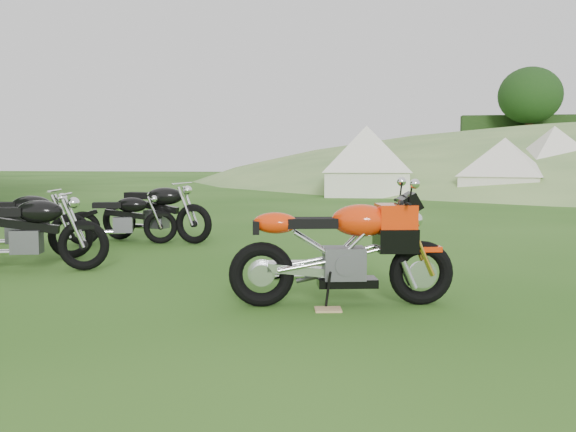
% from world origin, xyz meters
% --- Properties ---
extents(ground, '(120.00, 120.00, 0.00)m').
position_xyz_m(ground, '(0.00, 0.00, 0.00)').
color(ground, '#1E4C10').
rests_on(ground, ground).
extents(sport_motorcycle, '(2.21, 0.95, 1.29)m').
position_xyz_m(sport_motorcycle, '(0.46, 1.13, 0.64)').
color(sport_motorcycle, red).
rests_on(sport_motorcycle, ground).
extents(plywood_board, '(0.29, 0.25, 0.02)m').
position_xyz_m(plywood_board, '(0.35, 0.89, 0.01)').
color(plywood_board, tan).
rests_on(plywood_board, ground).
extents(vintage_moto_a, '(2.12, 0.88, 1.09)m').
position_xyz_m(vintage_moto_a, '(-4.38, 3.36, 0.54)').
color(vintage_moto_a, black).
rests_on(vintage_moto_a, ground).
extents(vintage_moto_b, '(2.13, 0.94, 1.09)m').
position_xyz_m(vintage_moto_b, '(-3.74, 2.43, 0.55)').
color(vintage_moto_b, black).
rests_on(vintage_moto_b, ground).
extents(vintage_moto_c, '(2.20, 0.97, 1.13)m').
position_xyz_m(vintage_moto_c, '(-3.10, 5.50, 0.56)').
color(vintage_moto_c, black).
rests_on(vintage_moto_c, ground).
extents(vintage_moto_d, '(1.84, 0.94, 0.94)m').
position_xyz_m(vintage_moto_d, '(-3.54, 5.08, 0.47)').
color(vintage_moto_d, black).
rests_on(vintage_moto_d, ground).
extents(tent_left, '(3.23, 3.23, 2.68)m').
position_xyz_m(tent_left, '(0.17, 19.78, 1.34)').
color(tent_left, white).
rests_on(tent_left, ground).
extents(tent_mid, '(3.46, 3.46, 2.35)m').
position_xyz_m(tent_mid, '(5.15, 18.84, 1.18)').
color(tent_mid, white).
rests_on(tent_mid, ground).
extents(tent_right, '(3.60, 3.60, 2.68)m').
position_xyz_m(tent_right, '(7.44, 21.30, 1.34)').
color(tent_right, silver).
rests_on(tent_right, ground).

